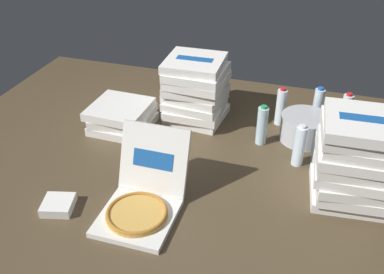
# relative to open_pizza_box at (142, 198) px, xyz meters

# --- Properties ---
(ground_plane) EXTENTS (3.20, 2.40, 0.02)m
(ground_plane) POSITION_rel_open_pizza_box_xyz_m (0.14, 0.39, -0.09)
(ground_plane) COLOR #4C3D28
(open_pizza_box) EXTENTS (0.35, 0.49, 0.36)m
(open_pizza_box) POSITION_rel_open_pizza_box_xyz_m (0.00, 0.00, 0.00)
(open_pizza_box) COLOR white
(open_pizza_box) RESTS_ON ground_plane
(pizza_stack_right_mid) EXTENTS (0.40, 0.41, 0.47)m
(pizza_stack_right_mid) POSITION_rel_open_pizza_box_xyz_m (0.95, 0.40, 0.16)
(pizza_stack_right_mid) COLOR white
(pizza_stack_right_mid) RESTS_ON ground_plane
(pizza_stack_right_near) EXTENTS (0.38, 0.38, 0.15)m
(pizza_stack_right_near) POSITION_rel_open_pizza_box_xyz_m (-0.43, 0.69, 0.00)
(pizza_stack_right_near) COLOR white
(pizza_stack_right_near) RESTS_ON ground_plane
(pizza_stack_center_far) EXTENTS (0.39, 0.40, 0.42)m
(pizza_stack_center_far) POSITION_rel_open_pizza_box_xyz_m (-0.01, 0.93, 0.13)
(pizza_stack_center_far) COLOR white
(pizza_stack_center_far) RESTS_ON ground_plane
(ice_bucket) EXTENTS (0.29, 0.29, 0.16)m
(ice_bucket) POSITION_rel_open_pizza_box_xyz_m (0.69, 0.88, 0.00)
(ice_bucket) COLOR #B7BABF
(ice_bucket) RESTS_ON ground_plane
(water_bottle_0) EXTENTS (0.06, 0.06, 0.25)m
(water_bottle_0) POSITION_rel_open_pizza_box_xyz_m (0.53, 1.03, 0.05)
(water_bottle_0) COLOR white
(water_bottle_0) RESTS_ON ground_plane
(water_bottle_1) EXTENTS (0.06, 0.06, 0.25)m
(water_bottle_1) POSITION_rel_open_pizza_box_xyz_m (0.68, 0.61, 0.05)
(water_bottle_1) COLOR silver
(water_bottle_1) RESTS_ON ground_plane
(water_bottle_2) EXTENTS (0.06, 0.06, 0.25)m
(water_bottle_2) POSITION_rel_open_pizza_box_xyz_m (0.45, 0.76, 0.05)
(water_bottle_2) COLOR silver
(water_bottle_2) RESTS_ON ground_plane
(water_bottle_3) EXTENTS (0.06, 0.06, 0.25)m
(water_bottle_3) POSITION_rel_open_pizza_box_xyz_m (0.92, 1.08, 0.05)
(water_bottle_3) COLOR white
(water_bottle_3) RESTS_ON ground_plane
(water_bottle_4) EXTENTS (0.06, 0.06, 0.25)m
(water_bottle_4) POSITION_rel_open_pizza_box_xyz_m (0.79, 0.66, 0.05)
(water_bottle_4) COLOR silver
(water_bottle_4) RESTS_ON ground_plane
(water_bottle_5) EXTENTS (0.06, 0.06, 0.25)m
(water_bottle_5) POSITION_rel_open_pizza_box_xyz_m (0.75, 1.11, 0.05)
(water_bottle_5) COLOR silver
(water_bottle_5) RESTS_ON ground_plane
(napkin_pile) EXTENTS (0.18, 0.18, 0.05)m
(napkin_pile) POSITION_rel_open_pizza_box_xyz_m (-0.40, -0.12, -0.05)
(napkin_pile) COLOR white
(napkin_pile) RESTS_ON ground_plane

